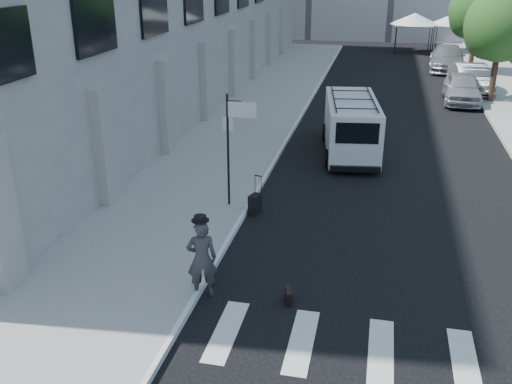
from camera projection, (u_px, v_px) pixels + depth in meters
The scene contains 14 objects.
ground at pixel (295, 267), 14.53m from camera, with size 120.00×120.00×0.00m, color black.
sidewalk_left at pixel (262, 108), 29.82m from camera, with size 4.50×48.00×0.15m, color gray.
sign_pole at pixel (235, 127), 16.90m from camera, with size 1.03×0.07×3.50m.
tree_near at pixel (499, 28), 29.74m from camera, with size 3.80×3.83×6.03m.
tree_far at pixel (476, 13), 37.87m from camera, with size 3.80×3.83×6.03m.
tent_left at pixel (415, 19), 47.05m from camera, with size 4.00×4.00×3.20m.
tent_right at pixel (455, 19), 46.86m from camera, with size 4.00×4.00×3.20m.
businessman at pixel (202, 259), 12.96m from camera, with size 0.70×0.46×1.91m, color #363638.
briefcase at pixel (288, 296), 12.97m from camera, with size 0.12×0.44×0.34m, color black.
suitcase at pixel (255, 204), 17.47m from camera, with size 0.38×0.49×1.20m.
cargo_van at pixel (351, 125), 22.72m from camera, with size 2.64×5.99×2.19m.
parked_car_a at pixel (462, 88), 30.95m from camera, with size 1.89×4.70×1.60m, color #A1A4A9.
parked_car_b at pixel (470, 79), 33.19m from camera, with size 1.74×5.00×1.65m, color slate.
parked_car_c at pixel (447, 58), 40.12m from camera, with size 2.35×5.77×1.67m, color gray.
Camera 1 is at (1.78, -12.64, 7.27)m, focal length 40.00 mm.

